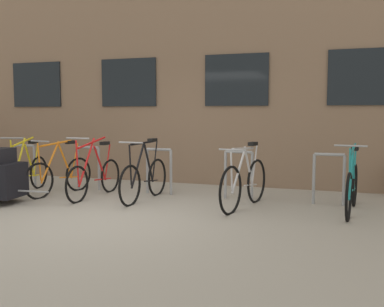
{
  "coord_description": "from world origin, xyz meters",
  "views": [
    {
      "loc": [
        3.18,
        -5.5,
        1.51
      ],
      "look_at": [
        0.79,
        1.6,
        0.8
      ],
      "focal_mm": 40.89,
      "sensor_mm": 36.0,
      "label": 1
    }
  ],
  "objects_px": {
    "bicycle_teal": "(352,187)",
    "bicycle_black": "(144,178)",
    "bicycle_orange": "(60,174)",
    "bicycle_silver": "(244,183)",
    "bicycle_red": "(95,176)",
    "bicycle_yellow": "(26,173)"
  },
  "relations": [
    {
      "from": "bicycle_teal",
      "to": "bicycle_black",
      "type": "bearing_deg",
      "value": -177.55
    },
    {
      "from": "bicycle_orange",
      "to": "bicycle_silver",
      "type": "bearing_deg",
      "value": -0.5
    },
    {
      "from": "bicycle_red",
      "to": "bicycle_black",
      "type": "xyz_separation_m",
      "value": [
        0.96,
        0.02,
        0.01
      ]
    },
    {
      "from": "bicycle_yellow",
      "to": "bicycle_red",
      "type": "bearing_deg",
      "value": 0.71
    },
    {
      "from": "bicycle_yellow",
      "to": "bicycle_orange",
      "type": "distance_m",
      "value": 0.73
    },
    {
      "from": "bicycle_red",
      "to": "bicycle_orange",
      "type": "bearing_deg",
      "value": 179.27
    },
    {
      "from": "bicycle_silver",
      "to": "bicycle_red",
      "type": "bearing_deg",
      "value": 179.57
    },
    {
      "from": "bicycle_silver",
      "to": "bicycle_orange",
      "type": "xyz_separation_m",
      "value": [
        -3.46,
        0.03,
        -0.03
      ]
    },
    {
      "from": "bicycle_silver",
      "to": "bicycle_red",
      "type": "distance_m",
      "value": 2.72
    },
    {
      "from": "bicycle_black",
      "to": "bicycle_orange",
      "type": "relative_size",
      "value": 1.05
    },
    {
      "from": "bicycle_teal",
      "to": "bicycle_orange",
      "type": "bearing_deg",
      "value": -178.22
    },
    {
      "from": "bicycle_silver",
      "to": "bicycle_black",
      "type": "distance_m",
      "value": 1.76
    },
    {
      "from": "bicycle_black",
      "to": "bicycle_yellow",
      "type": "height_order",
      "value": "bicycle_yellow"
    },
    {
      "from": "bicycle_red",
      "to": "bicycle_orange",
      "type": "distance_m",
      "value": 0.74
    },
    {
      "from": "bicycle_red",
      "to": "bicycle_orange",
      "type": "xyz_separation_m",
      "value": [
        -0.74,
        0.01,
        -0.0
      ]
    },
    {
      "from": "bicycle_teal",
      "to": "bicycle_silver",
      "type": "bearing_deg",
      "value": -173.35
    },
    {
      "from": "bicycle_teal",
      "to": "bicycle_red",
      "type": "height_order",
      "value": "bicycle_red"
    },
    {
      "from": "bicycle_orange",
      "to": "bicycle_yellow",
      "type": "bearing_deg",
      "value": -177.82
    },
    {
      "from": "bicycle_silver",
      "to": "bicycle_teal",
      "type": "bearing_deg",
      "value": 6.65
    },
    {
      "from": "bicycle_silver",
      "to": "bicycle_black",
      "type": "bearing_deg",
      "value": 178.58
    },
    {
      "from": "bicycle_black",
      "to": "bicycle_yellow",
      "type": "xyz_separation_m",
      "value": [
        -2.43,
        -0.04,
        -0.01
      ]
    },
    {
      "from": "bicycle_black",
      "to": "bicycle_yellow",
      "type": "relative_size",
      "value": 1.05
    }
  ]
}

